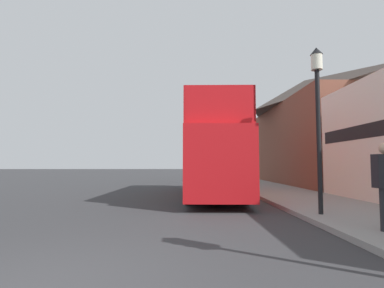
% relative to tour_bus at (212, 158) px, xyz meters
% --- Properties ---
extents(ground_plane, '(144.00, 144.00, 0.00)m').
position_rel_tour_bus_xyz_m(ground_plane, '(-3.07, 10.08, -1.86)').
color(ground_plane, '#333335').
extents(sidewalk, '(3.56, 108.00, 0.14)m').
position_rel_tour_bus_xyz_m(sidewalk, '(3.73, 7.08, -1.79)').
color(sidewalk, gray).
rests_on(sidewalk, ground_plane).
extents(brick_terrace_rear, '(6.00, 17.80, 8.47)m').
position_rel_tour_bus_xyz_m(brick_terrace_rear, '(8.51, 9.56, 2.38)').
color(brick_terrace_rear, brown).
rests_on(brick_terrace_rear, ground_plane).
extents(tour_bus, '(2.78, 10.27, 4.19)m').
position_rel_tour_bus_xyz_m(tour_bus, '(0.00, 0.00, 0.00)').
color(tour_bus, red).
rests_on(tour_bus, ground_plane).
extents(parked_car_ahead_of_bus, '(2.00, 4.38, 1.51)m').
position_rel_tour_bus_xyz_m(parked_car_ahead_of_bus, '(0.82, 8.33, -1.15)').
color(parked_car_ahead_of_bus, black).
rests_on(parked_car_ahead_of_bus, ground_plane).
extents(lamp_post_nearest, '(0.35, 0.35, 4.82)m').
position_rel_tour_bus_xyz_m(lamp_post_nearest, '(2.52, -6.17, 1.59)').
color(lamp_post_nearest, black).
rests_on(lamp_post_nearest, sidewalk).
extents(lamp_post_second, '(0.35, 0.35, 5.26)m').
position_rel_tour_bus_xyz_m(lamp_post_second, '(2.64, 3.12, 1.86)').
color(lamp_post_second, black).
rests_on(lamp_post_second, sidewalk).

